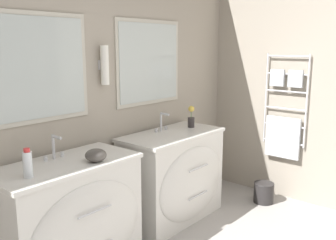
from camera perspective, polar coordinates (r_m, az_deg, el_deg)
The scene contains 10 objects.
wall_back at distance 3.13m, azimuth -14.44°, elevation 4.03°, with size 5.84×0.15×2.60m.
wall_right at distance 4.16m, azimuth 22.10°, elevation 5.10°, with size 0.13×4.34×2.60m.
vanity_left at distance 2.91m, azimuth -14.53°, elevation -14.42°, with size 1.05×0.59×0.86m.
vanity_right at distance 3.66m, azimuth 1.02°, elevation -8.57°, with size 1.05×0.59×0.86m.
faucet_left at distance 2.86m, azimuth -16.92°, elevation -4.04°, with size 0.17×0.11×0.18m.
faucet_right at distance 3.63m, azimuth -0.93°, elevation -0.35°, with size 0.17×0.11×0.18m.
toiletry_bottle at distance 2.52m, azimuth -20.60°, elevation -6.29°, with size 0.06×0.06×0.19m.
amenity_bowl at distance 2.74m, azimuth -10.95°, elevation -5.29°, with size 0.15×0.15×0.09m.
flower_vase at distance 3.80m, azimuth 3.55°, elevation 0.33°, with size 0.07×0.07×0.22m.
waste_bin at distance 4.27m, azimuth 14.38°, elevation -10.59°, with size 0.22×0.22×0.22m.
Camera 1 is at (-1.78, -0.28, 1.69)m, focal length 40.00 mm.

